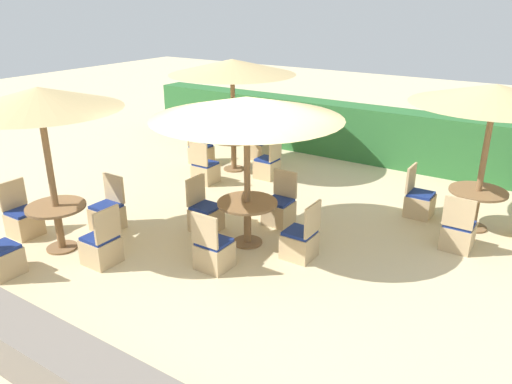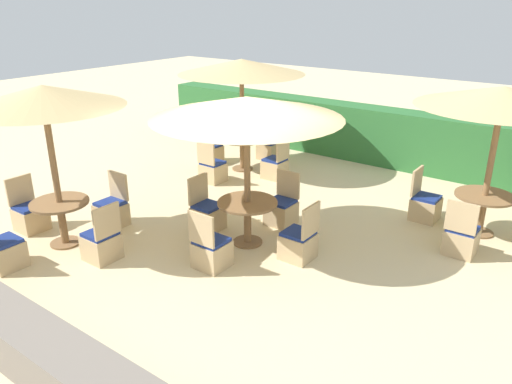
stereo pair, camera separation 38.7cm
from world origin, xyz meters
The scene contains 25 objects.
ground_plane centered at (0.00, 0.00, 0.00)m, with size 40.00×40.00×0.00m, color beige.
hedge_row centered at (0.00, 5.81, 0.66)m, with size 13.00×0.70×1.31m, color #2D6B33.
stone_border centered at (0.00, -3.16, 0.27)m, with size 10.00×0.56×0.54m, color slate.
parasol_front_left centered at (-2.49, -1.25, 2.39)m, with size 2.37×2.37×2.57m.
round_table_front_left centered at (-2.49, -1.25, 0.55)m, with size 0.91×0.91×0.74m.
patio_chair_front_left_west centered at (-3.43, -1.28, 0.26)m, with size 0.46×0.46×0.93m.
patio_chair_front_left_north centered at (-2.44, -0.33, 0.26)m, with size 0.46×0.46×0.93m.
patio_chair_front_left_south centered at (-2.52, -2.23, 0.26)m, with size 0.46×0.46×0.93m.
patio_chair_front_left_east centered at (-1.57, -1.21, 0.26)m, with size 0.46×0.46×0.93m.
parasol_center centered at (-0.12, 0.54, 2.22)m, with size 2.91×2.91×2.39m.
round_table_center centered at (-0.12, 0.54, 0.55)m, with size 0.96×0.96×0.73m.
patio_chair_center_south centered at (-0.08, -0.40, 0.26)m, with size 0.46×0.46×0.93m.
patio_chair_center_north centered at (-0.09, 1.48, 0.26)m, with size 0.46×0.46×0.93m.
patio_chair_center_west centered at (-1.01, 0.56, 0.26)m, with size 0.46×0.46×0.93m.
patio_chair_center_east centered at (0.82, 0.59, 0.26)m, with size 0.46×0.46×0.93m.
parasol_back_left centered at (-2.49, 3.44, 2.33)m, with size 2.78×2.78×2.50m.
round_table_back_left centered at (-2.49, 3.44, 0.58)m, with size 1.06×1.06×0.74m.
patio_chair_back_left_east centered at (-1.53, 3.39, 0.26)m, with size 0.46×0.46×0.93m.
patio_chair_back_left_north centered at (-2.46, 4.48, 0.26)m, with size 0.46×0.46×0.93m.
patio_chair_back_left_south centered at (-2.49, 2.39, 0.26)m, with size 0.46×0.46×0.93m.
patio_chair_back_left_west centered at (-3.44, 3.39, 0.26)m, with size 0.46×0.46×0.93m.
parasol_back_right centered at (2.82, 3.16, 2.31)m, with size 2.64×2.64×2.48m.
round_table_back_right centered at (2.82, 3.16, 0.53)m, with size 0.95×0.95×0.70m.
patio_chair_back_right_west centered at (1.86, 3.17, 0.26)m, with size 0.46×0.46×0.93m.
patio_chair_back_right_south centered at (2.76, 2.21, 0.26)m, with size 0.46×0.46×0.93m.
Camera 1 is at (4.00, -5.46, 3.75)m, focal length 35.00 mm.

